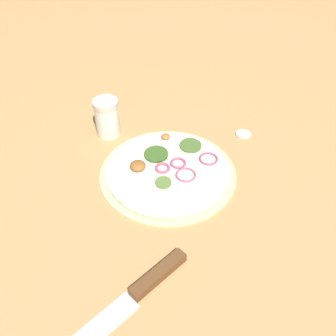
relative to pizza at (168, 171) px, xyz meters
The scene contains 5 objects.
ground_plane 0.01m from the pizza, 63.60° to the left, with size 3.00×3.00×0.00m, color tan.
pizza is the anchor object (origin of this frame).
knife 0.28m from the pizza, 51.98° to the left, with size 0.28×0.10×0.02m.
spice_jar 0.20m from the pizza, 73.65° to the right, with size 0.06×0.06×0.09m.
loose_cap 0.22m from the pizza, behind, with size 0.04×0.04×0.01m.
Camera 1 is at (0.29, 0.52, 0.57)m, focal length 42.00 mm.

